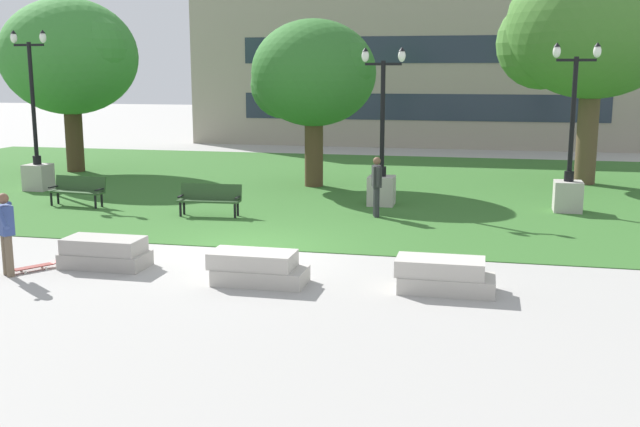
{
  "coord_description": "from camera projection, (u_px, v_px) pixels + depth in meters",
  "views": [
    {
      "loc": [
        5.4,
        -16.31,
        4.13
      ],
      "look_at": [
        2.07,
        -1.4,
        1.2
      ],
      "focal_mm": 42.0,
      "sensor_mm": 36.0,
      "label": 1
    }
  ],
  "objects": [
    {
      "name": "tree_near_right",
      "position": [
        68.0,
        59.0,
        30.12
      ],
      "size": [
        5.72,
        5.45,
        6.97
      ],
      "color": "#42301E",
      "rests_on": "grass_lawn"
    },
    {
      "name": "lamp_post_left",
      "position": [
        37.0,
        159.0,
        25.91
      ],
      "size": [
        1.32,
        0.8,
        5.45
      ],
      "color": "#ADA89E",
      "rests_on": "grass_lawn"
    },
    {
      "name": "concrete_block_center",
      "position": [
        105.0,
        253.0,
        15.91
      ],
      "size": [
        1.8,
        0.9,
        0.64
      ],
      "color": "#9E9991",
      "rests_on": "ground"
    },
    {
      "name": "tree_near_left",
      "position": [
        312.0,
        75.0,
        26.31
      ],
      "size": [
        4.61,
        4.39,
        5.88
      ],
      "color": "#4C3823",
      "rests_on": "grass_lawn"
    },
    {
      "name": "concrete_block_right",
      "position": [
        444.0,
        276.0,
        14.15
      ],
      "size": [
        1.86,
        0.9,
        0.64
      ],
      "color": "#B2ADA3",
      "rests_on": "ground"
    },
    {
      "name": "concrete_block_left",
      "position": [
        257.0,
        268.0,
        14.68
      ],
      "size": [
        1.88,
        0.9,
        0.64
      ],
      "color": "#B2ADA3",
      "rests_on": "ground"
    },
    {
      "name": "grass_lawn",
      "position": [
        333.0,
        186.0,
        27.15
      ],
      "size": [
        40.0,
        20.0,
        0.02
      ],
      "primitive_type": "cube",
      "color": "#336628",
      "rests_on": "ground"
    },
    {
      "name": "building_facade_distant",
      "position": [
        422.0,
        51.0,
        39.69
      ],
      "size": [
        25.81,
        1.03,
        10.24
      ],
      "color": "gray",
      "rests_on": "ground"
    },
    {
      "name": "ground_plane",
      "position": [
        247.0,
        249.0,
        17.56
      ],
      "size": [
        140.0,
        140.0,
        0.0
      ],
      "primitive_type": "plane",
      "color": "#A3A09B"
    },
    {
      "name": "person_skateboarder",
      "position": [
        5.0,
        229.0,
        15.11
      ],
      "size": [
        0.89,
        1.09,
        1.71
      ],
      "color": "brown",
      "rests_on": "ground"
    },
    {
      "name": "lamp_post_right",
      "position": [
        569.0,
        178.0,
        21.97
      ],
      "size": [
        1.32,
        0.8,
        4.9
      ],
      "color": "#ADA89E",
      "rests_on": "grass_lawn"
    },
    {
      "name": "tree_far_right",
      "position": [
        592.0,
        27.0,
        26.57
      ],
      "size": [
        6.48,
        6.17,
        8.33
      ],
      "color": "brown",
      "rests_on": "grass_lawn"
    },
    {
      "name": "park_bench_near_left",
      "position": [
        78.0,
        189.0,
        22.99
      ],
      "size": [
        1.85,
        0.72,
        0.9
      ],
      "color": "#284723",
      "rests_on": "grass_lawn"
    },
    {
      "name": "lamp_post_center",
      "position": [
        382.0,
        174.0,
        23.01
      ],
      "size": [
        1.32,
        0.8,
        4.79
      ],
      "color": "#ADA89E",
      "rests_on": "grass_lawn"
    },
    {
      "name": "park_bench_near_right",
      "position": [
        210.0,
        198.0,
        21.42
      ],
      "size": [
        1.83,
        0.66,
        0.9
      ],
      "color": "#284723",
      "rests_on": "grass_lawn"
    },
    {
      "name": "skateboard",
      "position": [
        33.0,
        267.0,
        15.65
      ],
      "size": [
        0.74,
        0.96,
        0.14
      ],
      "color": "maroon",
      "rests_on": "ground"
    },
    {
      "name": "person_bystander_near_lawn",
      "position": [
        377.0,
        183.0,
        21.17
      ],
      "size": [
        0.34,
        0.62,
        1.71
      ],
      "color": "#28282D",
      "rests_on": "grass_lawn"
    }
  ]
}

